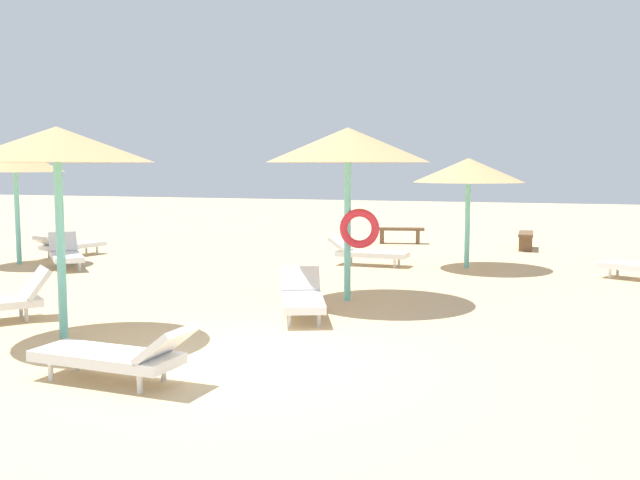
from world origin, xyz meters
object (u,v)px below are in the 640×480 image
lounger_1 (66,254)px  lounger_4 (367,252)px  lounger_7 (69,245)px  parasol_0 (57,146)px  bench_0 (400,232)px  parasol_4 (469,171)px  lounger_3 (302,297)px  parasol_3 (348,147)px  lounger_6 (117,355)px  parasol_1 (15,161)px  bench_1 (526,237)px

lounger_1 → lounger_4: bearing=21.7°
lounger_7 → lounger_1: bearing=-54.2°
parasol_0 → bench_0: 13.87m
parasol_4 → lounger_7: parasol_4 is taller
parasol_0 → lounger_3: bearing=42.1°
parasol_3 → lounger_7: (-8.72, 3.65, -2.42)m
lounger_6 → bench_0: lounger_6 is taller
lounger_4 → lounger_6: (-0.21, -10.04, 0.00)m
parasol_1 → parasol_3: parasol_3 is taller
parasol_3 → bench_1: size_ratio=2.02×
lounger_3 → lounger_4: (-0.53, 6.05, -0.00)m
lounger_4 → bench_1: 5.82m
lounger_1 → bench_1: size_ratio=1.19×
lounger_6 → bench_1: (3.69, 14.70, 0.03)m
parasol_0 → bench_1: bearing=66.8°
parasol_1 → bench_0: parasol_1 is taller
lounger_7 → lounger_4: bearing=6.3°
parasol_0 → parasol_4: bearing=63.0°
parasol_0 → bench_0: parasol_0 is taller
lounger_4 → lounger_7: bearing=-173.7°
lounger_4 → parasol_4: bearing=8.0°
parasol_4 → lounger_1: size_ratio=1.43×
parasol_0 → parasol_1: 8.46m
parasol_4 → bench_0: parasol_4 is taller
parasol_1 → lounger_6: parasol_1 is taller
bench_0 → bench_1: 3.79m
lounger_1 → lounger_4: 7.12m
parasol_0 → parasol_4: (4.48, 8.79, -0.39)m
lounger_3 → lounger_7: 9.88m
parasol_1 → parasol_4: bearing=15.0°
parasol_1 → bench_0: size_ratio=1.82×
parasol_1 → lounger_3: bearing=-22.5°
bench_1 → lounger_4: bearing=-126.7°
parasol_4 → lounger_4: bearing=-172.0°
parasol_4 → lounger_1: (-8.96, -2.95, -1.96)m
parasol_3 → parasol_4: size_ratio=1.19×
lounger_3 → parasol_1: bearing=157.5°
lounger_1 → bench_0: (6.33, 7.71, 0.02)m
parasol_3 → parasol_0: bearing=-127.0°
bench_0 → parasol_0: bearing=-97.8°
parasol_1 → lounger_1: size_ratio=1.57×
lounger_1 → lounger_4: size_ratio=0.94×
parasol_3 → bench_0: 9.95m
bench_1 → lounger_7: bearing=-154.1°
parasol_3 → lounger_3: parasol_3 is taller
lounger_1 → lounger_7: 2.17m
parasol_4 → bench_1: size_ratio=1.70×
parasol_0 → bench_0: (1.86, 13.54, -2.32)m
lounger_4 → bench_0: (-0.29, 5.08, 0.03)m
parasol_1 → lounger_7: bearing=82.0°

